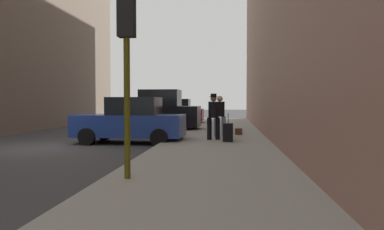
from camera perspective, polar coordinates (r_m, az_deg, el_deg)
name	(u,v)px	position (r m, az deg, el deg)	size (l,w,h in m)	color
ground_plane	(44,148)	(14.14, -21.63, -4.67)	(120.00, 120.00, 0.00)	#38383A
sidewalk	(215,148)	(12.59, 3.55, -5.00)	(4.00, 40.00, 0.15)	gray
parked_blue_sedan	(131,121)	(14.77, -9.32, -0.96)	(4.24, 2.14, 1.79)	navy
parked_black_suv	(158,112)	(20.22, -5.26, 0.40)	(4.66, 2.18, 2.25)	black
parked_red_hatchback	(174,112)	(26.25, -2.76, 0.40)	(4.20, 2.07, 1.79)	#B2191E
fire_hydrant	(182,128)	(16.08, -1.55, -1.94)	(0.42, 0.22, 0.70)	red
traffic_light	(127,42)	(7.35, -9.92, 10.88)	(0.32, 0.32, 3.60)	#514C0F
pedestrian_with_fedora	(214,114)	(14.44, 3.30, 0.13)	(0.51, 0.42, 1.78)	black
pedestrian_in_jeans	(220,114)	(15.68, 4.26, 0.17)	(0.51, 0.41, 1.71)	#728CB2
rolling_suitcase	(228,132)	(13.89, 5.53, -2.62)	(0.39, 0.58, 1.04)	black
duffel_bag	(239,131)	(16.81, 7.11, -2.49)	(0.32, 0.44, 0.28)	#472D19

